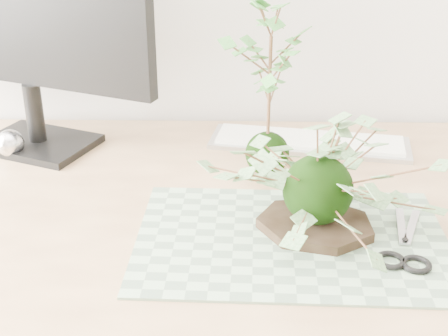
{
  "coord_description": "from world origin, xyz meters",
  "views": [
    {
      "loc": [
        0.02,
        0.33,
        1.23
      ],
      "look_at": [
        0.0,
        1.14,
        0.84
      ],
      "focal_mm": 50.0,
      "sensor_mm": 36.0,
      "label": 1
    }
  ],
  "objects": [
    {
      "name": "foil_ball",
      "position": [
        -0.4,
        1.39,
        0.77
      ],
      "size": [
        0.05,
        0.05,
        0.05
      ],
      "primitive_type": "sphere",
      "color": "silver",
      "rests_on": "desk"
    },
    {
      "name": "desk",
      "position": [
        0.07,
        1.23,
        0.65
      ],
      "size": [
        1.6,
        0.7,
        0.74
      ],
      "color": "tan",
      "rests_on": "ground_plane"
    },
    {
      "name": "maple_kokedama",
      "position": [
        0.07,
        1.33,
        0.97
      ],
      "size": [
        0.19,
        0.19,
        0.32
      ],
      "rotation": [
        0.0,
        0.0,
        0.11
      ],
      "color": "black",
      "rests_on": "desk"
    },
    {
      "name": "monitor",
      "position": [
        -0.37,
        1.45,
        1.0
      ],
      "size": [
        0.49,
        0.23,
        0.45
      ],
      "rotation": [
        0.0,
        0.0,
        -0.39
      ],
      "color": "black",
      "rests_on": "desk"
    },
    {
      "name": "scissors",
      "position": [
        0.26,
        1.06,
        0.75
      ],
      "size": [
        0.09,
        0.18,
        0.01
      ],
      "rotation": [
        0.0,
        0.0,
        -0.28
      ],
      "color": "#9697A0",
      "rests_on": "cutting_mat"
    },
    {
      "name": "stone_dish",
      "position": [
        0.14,
        1.13,
        0.75
      ],
      "size": [
        0.21,
        0.21,
        0.01
      ],
      "primitive_type": "cylinder",
      "rotation": [
        0.0,
        0.0,
        -0.23
      ],
      "color": "black",
      "rests_on": "cutting_mat"
    },
    {
      "name": "ivy_kokedama",
      "position": [
        0.14,
        1.13,
        0.86
      ],
      "size": [
        0.35,
        0.35,
        0.21
      ],
      "rotation": [
        0.0,
        0.0,
        0.25
      ],
      "color": "black",
      "rests_on": "stone_dish"
    },
    {
      "name": "keyboard",
      "position": [
        0.16,
        1.45,
        0.75
      ],
      "size": [
        0.4,
        0.18,
        0.01
      ],
      "rotation": [
        0.0,
        0.0,
        -0.17
      ],
      "color": "#B3B3B5",
      "rests_on": "desk"
    },
    {
      "name": "cutting_mat",
      "position": [
        0.1,
        1.11,
        0.74
      ],
      "size": [
        0.46,
        0.31,
        0.0
      ],
      "primitive_type": "cube",
      "rotation": [
        0.0,
        0.0,
        -0.03
      ],
      "color": "#556D57",
      "rests_on": "desk"
    }
  ]
}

